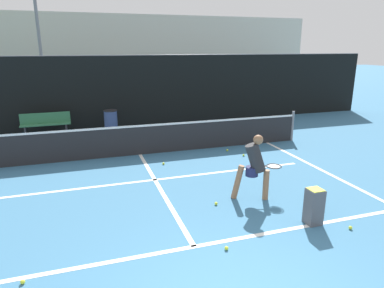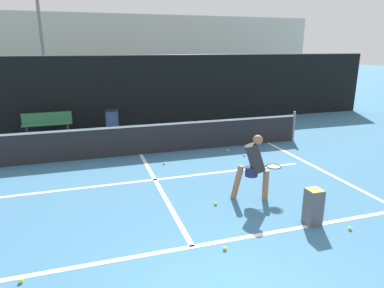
% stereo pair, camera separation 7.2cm
% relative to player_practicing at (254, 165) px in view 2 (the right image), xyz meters
% --- Properties ---
extents(court_baseline_near, '(11.00, 0.10, 0.01)m').
position_rel_player_practicing_xyz_m(court_baseline_near, '(-1.85, -1.42, -0.80)').
color(court_baseline_near, white).
rests_on(court_baseline_near, ground).
extents(court_service_line, '(8.25, 0.10, 0.01)m').
position_rel_player_practicing_xyz_m(court_service_line, '(-1.85, 1.76, -0.80)').
color(court_service_line, white).
rests_on(court_service_line, ground).
extents(court_center_mark, '(0.10, 5.41, 0.01)m').
position_rel_player_practicing_xyz_m(court_center_mark, '(-1.85, 1.29, -0.80)').
color(court_center_mark, white).
rests_on(court_center_mark, ground).
extents(court_sideline_right, '(0.10, 6.41, 0.01)m').
position_rel_player_practicing_xyz_m(court_sideline_right, '(2.66, 1.29, -0.80)').
color(court_sideline_right, white).
rests_on(court_sideline_right, ground).
extents(net, '(11.09, 0.09, 1.07)m').
position_rel_player_practicing_xyz_m(net, '(-1.85, 4.00, -0.29)').
color(net, slate).
rests_on(net, ground).
extents(fence_back, '(24.00, 0.06, 2.95)m').
position_rel_player_practicing_xyz_m(fence_back, '(-1.85, 8.28, 0.67)').
color(fence_back, black).
rests_on(fence_back, ground).
extents(player_practicing, '(1.21, 0.45, 1.47)m').
position_rel_player_practicing_xyz_m(player_practicing, '(0.00, 0.00, 0.00)').
color(player_practicing, '#8C6042').
rests_on(player_practicing, ground).
extents(tennis_ball_scattered_0, '(0.07, 0.07, 0.07)m').
position_rel_player_practicing_xyz_m(tennis_ball_scattered_0, '(-1.37, 2.84, -0.77)').
color(tennis_ball_scattered_0, '#D1E033').
rests_on(tennis_ball_scattered_0, ground).
extents(tennis_ball_scattered_1, '(0.07, 0.07, 0.07)m').
position_rel_player_practicing_xyz_m(tennis_ball_scattered_1, '(-0.90, -0.05, -0.77)').
color(tennis_ball_scattered_1, '#D1E033').
rests_on(tennis_ball_scattered_1, ground).
extents(tennis_ball_scattered_2, '(0.07, 0.07, 0.07)m').
position_rel_player_practicing_xyz_m(tennis_ball_scattered_2, '(-4.48, -1.56, -0.77)').
color(tennis_ball_scattered_2, '#D1E033').
rests_on(tennis_ball_scattered_2, ground).
extents(tennis_ball_scattered_3, '(0.07, 0.07, 0.07)m').
position_rel_player_practicing_xyz_m(tennis_ball_scattered_3, '(1.18, 2.85, -0.77)').
color(tennis_ball_scattered_3, '#D1E033').
rests_on(tennis_ball_scattered_3, ground).
extents(tennis_ball_scattered_4, '(0.07, 0.07, 0.07)m').
position_rel_player_practicing_xyz_m(tennis_ball_scattered_4, '(0.91, 3.49, -0.77)').
color(tennis_ball_scattered_4, '#D1E033').
rests_on(tennis_ball_scattered_4, ground).
extents(tennis_ball_scattered_5, '(0.07, 0.07, 0.07)m').
position_rel_player_practicing_xyz_m(tennis_ball_scattered_5, '(-1.37, -1.67, -0.77)').
color(tennis_ball_scattered_5, '#D1E033').
rests_on(tennis_ball_scattered_5, ground).
extents(tennis_ball_scattered_6, '(0.07, 0.07, 0.07)m').
position_rel_player_practicing_xyz_m(tennis_ball_scattered_6, '(1.09, -1.77, -0.77)').
color(tennis_ball_scattered_6, '#D1E033').
rests_on(tennis_ball_scattered_6, ground).
extents(ball_hopper, '(0.28, 0.28, 0.71)m').
position_rel_player_practicing_xyz_m(ball_hopper, '(0.56, -1.35, -0.43)').
color(ball_hopper, '#4C4C51').
rests_on(ball_hopper, ground).
extents(courtside_bench, '(1.80, 0.44, 0.86)m').
position_rel_player_practicing_xyz_m(courtside_bench, '(-4.82, 7.50, -0.33)').
color(courtside_bench, '#33724C').
rests_on(courtside_bench, ground).
extents(trash_bin, '(0.53, 0.53, 0.89)m').
position_rel_player_practicing_xyz_m(trash_bin, '(-2.43, 7.25, -0.35)').
color(trash_bin, '#384C7F').
rests_on(trash_bin, ground).
extents(parked_car, '(1.89, 4.16, 1.41)m').
position_rel_player_practicing_xyz_m(parked_car, '(0.60, 12.41, -0.20)').
color(parked_car, black).
rests_on(parked_car, ground).
extents(building_far, '(36.00, 2.40, 5.71)m').
position_rel_player_practicing_xyz_m(building_far, '(-1.85, 23.00, 2.05)').
color(building_far, beige).
rests_on(building_far, ground).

